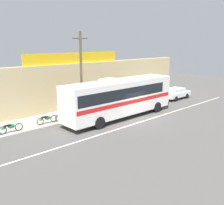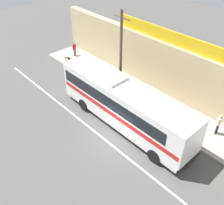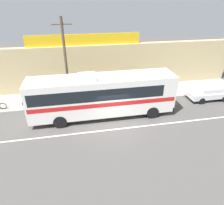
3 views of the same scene
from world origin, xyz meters
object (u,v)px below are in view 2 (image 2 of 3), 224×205
motorcycle_black (98,76)px  motorcycle_purple (77,65)px  intercity_bus (124,103)px  motorcycle_orange (70,61)px  pedestrian_far_right (74,48)px  utility_pole (121,56)px  pedestrian_far_left (219,123)px  motorcycle_blue (109,83)px

motorcycle_black → motorcycle_purple: size_ratio=1.00×
motorcycle_black → motorcycle_purple: 3.17m
intercity_bus → motorcycle_orange: intercity_bus is taller
motorcycle_orange → pedestrian_far_right: pedestrian_far_right is taller
intercity_bus → utility_pole: size_ratio=1.54×
motorcycle_black → motorcycle_orange: (-4.45, -0.12, 0.00)m
utility_pole → pedestrian_far_left: (8.34, 1.98, -2.98)m
utility_pole → pedestrian_far_right: bearing=169.0°
motorcycle_orange → motorcycle_purple: bearing=-0.4°
pedestrian_far_right → motorcycle_purple: bearing=-31.0°
motorcycle_orange → motorcycle_black: bearing=1.5°
utility_pole → pedestrian_far_left: utility_pole is taller
utility_pole → motorcycle_blue: size_ratio=3.95×
utility_pole → motorcycle_black: size_ratio=4.10×
motorcycle_orange → pedestrian_far_left: size_ratio=1.12×
pedestrian_far_right → pedestrian_far_left: bearing=0.6°
motorcycle_purple → motorcycle_blue: same height
motorcycle_blue → pedestrian_far_left: (10.10, 1.72, 0.60)m
pedestrian_far_left → pedestrian_far_right: bearing=-179.4°
utility_pole → motorcycle_orange: size_ratio=3.96×
motorcycle_orange → pedestrian_far_left: 16.37m
motorcycle_orange → pedestrian_far_left: (16.27, 1.74, 0.60)m
utility_pole → motorcycle_orange: (-7.93, 0.24, -3.58)m
intercity_bus → motorcycle_orange: 11.02m
motorcycle_purple → pedestrian_far_left: (14.99, 1.75, 0.60)m
motorcycle_black → motorcycle_orange: 4.45m
motorcycle_black → motorcycle_blue: size_ratio=0.96×
intercity_bus → motorcycle_orange: bearing=166.7°
motorcycle_purple → utility_pole: bearing=-2.0°
intercity_bus → motorcycle_black: size_ratio=6.32×
motorcycle_purple → pedestrian_far_left: 15.10m
pedestrian_far_right → motorcycle_black: bearing=-13.9°
pedestrian_far_left → motorcycle_black: bearing=-172.2°
motorcycle_blue → pedestrian_far_right: bearing=168.5°
intercity_bus → motorcycle_purple: bearing=165.0°
intercity_bus → motorcycle_purple: size_ratio=6.35×
motorcycle_black → motorcycle_blue: bearing=-3.1°
utility_pole → pedestrian_far_right: utility_pole is taller
intercity_bus → motorcycle_blue: (-4.45, 2.54, -1.50)m
intercity_bus → motorcycle_orange: (-10.62, 2.51, -1.50)m
motorcycle_orange → pedestrian_far_right: (-1.31, 1.55, 0.51)m
motorcycle_orange → pedestrian_far_left: pedestrian_far_left is taller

